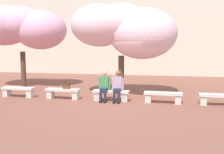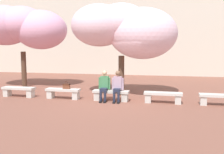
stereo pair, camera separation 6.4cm
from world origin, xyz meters
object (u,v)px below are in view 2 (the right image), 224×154
Objects in this scene: stone_bench_west_end at (19,90)px; stone_bench_east_end at (220,98)px; stone_bench_near_west at (63,92)px; stone_bench_near_east at (163,96)px; cherry_tree_main at (126,29)px; person_seated_left at (104,85)px; cherry_tree_secondary at (22,27)px; person_seated_right at (118,85)px; stone_bench_center at (111,94)px; handbag at (66,86)px.

stone_bench_east_end is at bearing 0.00° from stone_bench_west_end.
stone_bench_near_east is at bearing 0.00° from stone_bench_near_west.
stone_bench_near_west is 0.32× the size of cherry_tree_main.
stone_bench_east_end is 5.03m from cherry_tree_main.
person_seated_left reaches higher than stone_bench_west_end.
stone_bench_west_end is 2.17m from stone_bench_near_west.
cherry_tree_secondary reaches higher than person_seated_left.
person_seated_right is 7.10m from cherry_tree_secondary.
stone_bench_near_east is at bearing 1.63° from person_seated_right.
cherry_tree_main reaches higher than stone_bench_near_west.
person_seated_right is 0.27× the size of cherry_tree_main.
stone_bench_west_end is 0.32× the size of cherry_tree_main.
cherry_tree_secondary is at bearing 152.71° from person_seated_left.
cherry_tree_main is (0.10, 1.42, 2.40)m from person_seated_right.
stone_bench_near_west is 1.20× the size of person_seated_left.
stone_bench_center is at bearing 180.00° from stone_bench_near_east.
stone_bench_near_west is 1.20× the size of person_seated_right.
stone_bench_near_west and stone_bench_near_east have the same top height.
handbag is at bearing -179.84° from stone_bench_near_east.
stone_bench_east_end is at bearing 0.76° from person_seated_right.
person_seated_right reaches higher than stone_bench_east_end.
stone_bench_east_end is 4.07m from person_seated_right.
stone_bench_west_end is 1.00× the size of stone_bench_near_east.
cherry_tree_secondary is at bearing 142.09° from stone_bench_near_west.
stone_bench_west_end is 6.51m from stone_bench_near_east.
cherry_tree_main is at bearing 29.88° from handbag.
person_seated_right is (-4.05, -0.05, 0.40)m from stone_bench_east_end.
person_seated_left is 1.72m from handbag.
stone_bench_near_west is at bearing -37.91° from cherry_tree_secondary.
person_seated_left reaches higher than stone_bench_east_end.
handbag is at bearing -0.28° from stone_bench_west_end.
stone_bench_near_west is 2.49m from person_seated_right.
handbag is (0.17, -0.01, 0.28)m from stone_bench_near_west.
handbag is 3.74m from cherry_tree_main.
handbag is at bearing 178.95° from person_seated_right.
stone_bench_center is 3.15m from cherry_tree_main.
stone_bench_west_end is 4.07m from person_seated_left.
stone_bench_near_east is 0.31× the size of cherry_tree_secondary.
cherry_tree_main reaches higher than stone_bench_center.
cherry_tree_secondary reaches higher than cherry_tree_main.
handbag is (-4.17, -0.01, 0.28)m from stone_bench_near_east.
stone_bench_west_end is 1.00× the size of stone_bench_center.
stone_bench_center is 1.00× the size of stone_bench_east_end.
stone_bench_center is 0.50m from person_seated_left.
stone_bench_near_east is at bearing 0.00° from stone_bench_center.
person_seated_left reaches higher than stone_bench_center.
cherry_tree_main is at bearing 74.00° from stone_bench_center.
stone_bench_near_east is (2.17, 0.00, 0.00)m from stone_bench_center.
stone_bench_east_end is 10.82m from cherry_tree_secondary.
stone_bench_west_end is at bearing -163.91° from cherry_tree_main.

